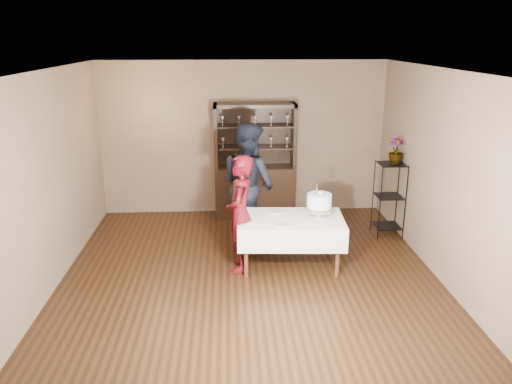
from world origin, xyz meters
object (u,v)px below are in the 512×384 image
woman (240,214)px  man (248,184)px  plant_etagere (389,196)px  cake (319,203)px  china_hutch (255,179)px  cake_table (291,229)px  potted_plant (396,151)px

woman → man: bearing=178.6°
woman → man: man is taller
plant_etagere → cake: size_ratio=2.32×
china_hutch → woman: (-0.32, -2.16, 0.14)m
plant_etagere → cake_table: plant_etagere is taller
plant_etagere → cake_table: (-1.70, -1.06, -0.11)m
potted_plant → plant_etagere: bearing=175.7°
plant_etagere → man: man is taller
plant_etagere → woman: bearing=-155.2°
woman → potted_plant: bearing=122.2°
plant_etagere → man: 2.28m
man → plant_etagere: bearing=-124.2°
cake → potted_plant: size_ratio=1.30×
cake_table → cake: (0.38, 0.02, 0.38)m
plant_etagere → cake_table: size_ratio=0.81×
woman → man: 0.93m
potted_plant → cake_table: bearing=-148.8°
cake → potted_plant: potted_plant is taller
china_hutch → potted_plant: size_ratio=5.01×
man → potted_plant: 2.35m
china_hutch → plant_etagere: 2.33m
cake → potted_plant: (1.37, 1.04, 0.47)m
cake_table → man: 1.10m
plant_etagere → cake_table: bearing=-148.0°
potted_plant → man: bearing=-175.1°
plant_etagere → china_hutch: bearing=153.2°
woman → china_hutch: bearing=179.6°
woman → cake: size_ratio=3.11×
woman → man: (0.15, 0.91, 0.14)m
cake → woman: bearing=-176.7°
man → cake_table: bearing=172.8°
plant_etagere → potted_plant: bearing=-4.3°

